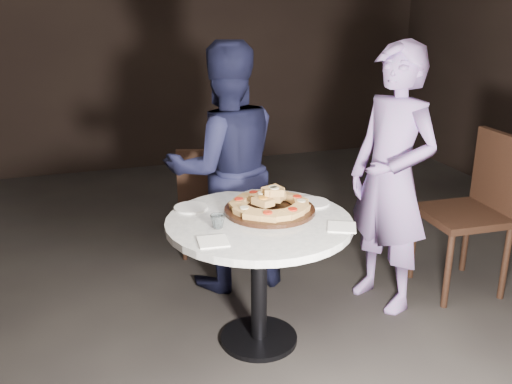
% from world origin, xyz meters
% --- Properties ---
extents(floor, '(7.00, 7.00, 0.00)m').
position_xyz_m(floor, '(0.00, 0.00, 0.00)').
color(floor, black).
rests_on(floor, ground).
extents(table, '(1.22, 1.22, 0.71)m').
position_xyz_m(table, '(-0.04, -0.04, 0.58)').
color(table, black).
rests_on(table, ground).
extents(serving_board, '(0.62, 0.62, 0.02)m').
position_xyz_m(serving_board, '(0.05, 0.04, 0.72)').
color(serving_board, black).
rests_on(serving_board, table).
extents(focaccia_pile, '(0.42, 0.43, 0.11)m').
position_xyz_m(focaccia_pile, '(0.05, 0.04, 0.76)').
color(focaccia_pile, '#BE8A49').
rests_on(focaccia_pile, serving_board).
extents(plate_left, '(0.23, 0.23, 0.01)m').
position_xyz_m(plate_left, '(-0.33, 0.21, 0.72)').
color(plate_left, white).
rests_on(plate_left, table).
extents(plate_right, '(0.19, 0.19, 0.01)m').
position_xyz_m(plate_right, '(0.31, 0.08, 0.72)').
color(plate_right, white).
rests_on(plate_right, table).
extents(water_glass, '(0.09, 0.09, 0.07)m').
position_xyz_m(water_glass, '(-0.26, -0.09, 0.75)').
color(water_glass, silver).
rests_on(water_glass, table).
extents(napkin_near, '(0.15, 0.15, 0.01)m').
position_xyz_m(napkin_near, '(-0.33, -0.24, 0.71)').
color(napkin_near, white).
rests_on(napkin_near, table).
extents(napkin_far, '(0.18, 0.18, 0.01)m').
position_xyz_m(napkin_far, '(0.31, -0.27, 0.71)').
color(napkin_far, white).
rests_on(napkin_far, table).
extents(chair_far, '(0.47, 0.49, 0.81)m').
position_xyz_m(chair_far, '(-0.04, 1.11, 0.47)').
color(chair_far, black).
rests_on(chair_far, ground).
extents(chair_right, '(0.51, 0.49, 1.00)m').
position_xyz_m(chair_right, '(1.45, 0.13, 0.58)').
color(chair_right, black).
rests_on(chair_right, ground).
extents(diner_navy, '(0.75, 0.59, 1.54)m').
position_xyz_m(diner_navy, '(-0.02, 0.67, 0.77)').
color(diner_navy, black).
rests_on(diner_navy, ground).
extents(diner_teal, '(0.53, 0.66, 1.56)m').
position_xyz_m(diner_teal, '(0.82, 0.14, 0.78)').
color(diner_teal, '#866FAE').
rests_on(diner_teal, ground).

